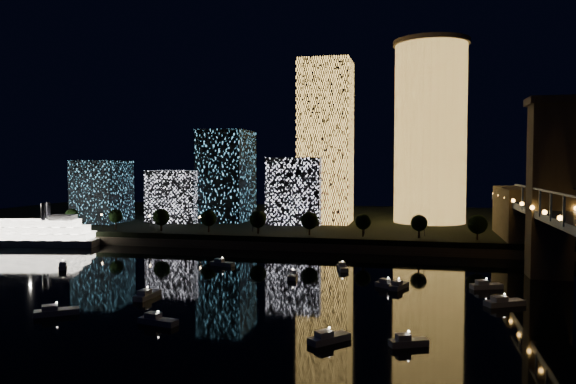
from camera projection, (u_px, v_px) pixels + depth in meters
ground at (281, 309)px, 122.42m from camera, size 520.00×520.00×0.00m
far_bank at (356, 223)px, 278.16m from camera, size 420.00×160.00×5.00m
seawall at (334, 248)px, 202.22m from camera, size 420.00×6.00×3.00m
tower_cylindrical at (430, 132)px, 254.25m from camera, size 34.00×34.00×82.05m
tower_rectangular at (326, 142)px, 254.01m from camera, size 22.98×22.98×73.13m
midrise_blocks at (208, 186)px, 258.54m from camera, size 109.80×44.52×42.28m
riverboat at (23, 234)px, 217.58m from camera, size 58.48×22.31×17.28m
motorboats at (289, 292)px, 135.14m from camera, size 131.16×75.92×2.78m
esplanade_trees at (271, 220)px, 213.06m from camera, size 166.15×6.82×8.91m
street_lamps at (252, 221)px, 221.02m from camera, size 132.70×0.70×5.65m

